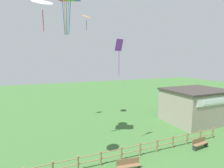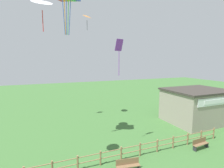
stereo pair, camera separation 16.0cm
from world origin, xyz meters
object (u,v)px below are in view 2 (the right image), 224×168
Objects in this scene: kite_white_delta at (42,2)px; park_bench_by_building at (200,143)px; kite_orange_delta at (87,16)px; seaside_building at (196,105)px; park_bench_near_fence at (128,165)px; kite_purple_streamer at (119,50)px.

park_bench_by_building is at bearing -5.53° from kite_white_delta.
kite_white_delta is at bearing -118.09° from kite_orange_delta.
seaside_building is 3.81× the size of kite_orange_delta.
kite_orange_delta is at bearing 155.82° from seaside_building.
kite_white_delta reaches higher than park_bench_near_fence.
kite_white_delta is at bearing -166.68° from seaside_building.
park_bench_near_fence is 0.57× the size of kite_purple_streamer.
park_bench_near_fence is 17.94m from kite_orange_delta.
park_bench_by_building is 0.57× the size of kite_purple_streamer.
seaside_building reaches higher than park_bench_near_fence.
park_bench_near_fence is 0.84× the size of kite_white_delta.
park_bench_by_building is at bearing -56.91° from kite_orange_delta.
kite_purple_streamer reaches higher than park_bench_by_building.
kite_orange_delta is at bearing 89.01° from park_bench_near_fence.
park_bench_by_building is 19.18m from kite_orange_delta.
kite_orange_delta is (-13.20, 5.93, 11.55)m from seaside_building.
kite_white_delta reaches higher than park_bench_by_building.
kite_white_delta is (-18.73, -4.44, 9.61)m from seaside_building.
kite_orange_delta is at bearing 94.52° from kite_purple_streamer.
kite_purple_streamer is at bearing -85.48° from kite_orange_delta.
park_bench_near_fence is 1.01× the size of park_bench_by_building.
park_bench_by_building is (-5.62, -5.71, -1.69)m from seaside_building.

